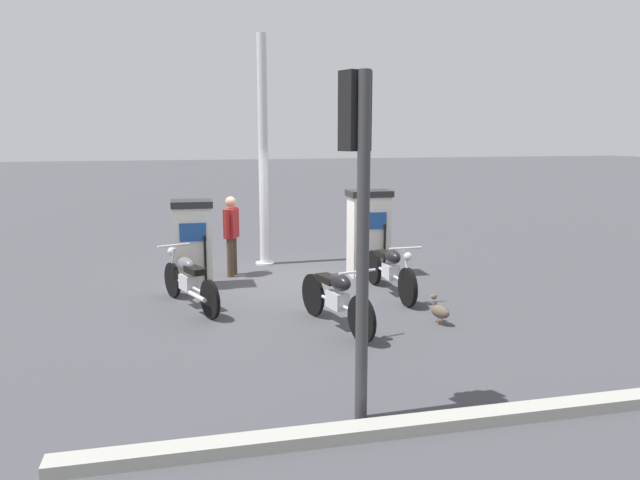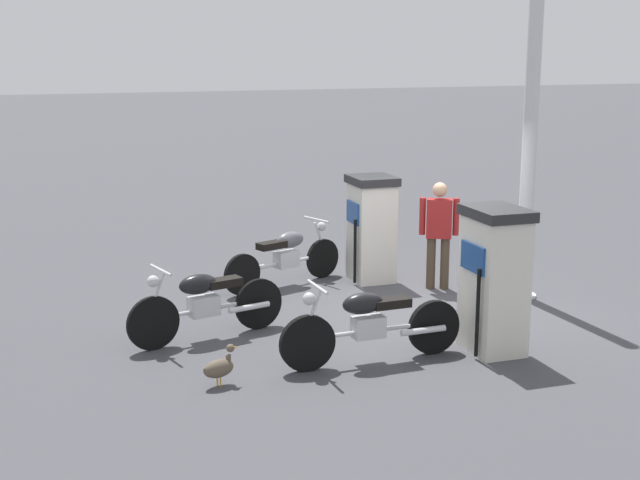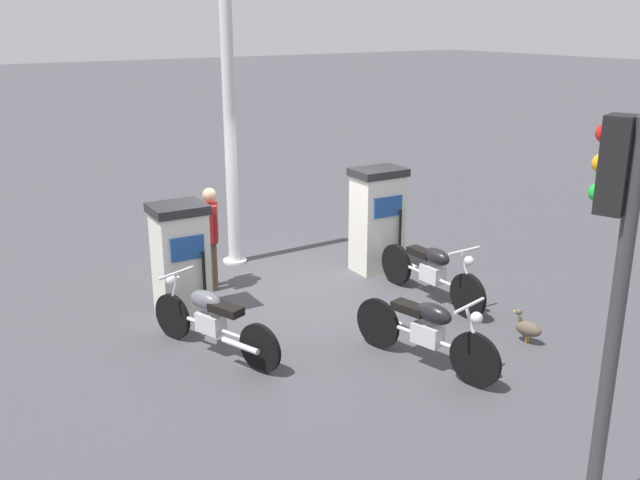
# 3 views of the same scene
# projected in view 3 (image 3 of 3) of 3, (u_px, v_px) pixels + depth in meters

# --- Properties ---
(ground_plane) EXTENTS (120.00, 120.00, 0.00)m
(ground_plane) POSITION_uv_depth(u_px,v_px,m) (291.00, 292.00, 10.68)
(ground_plane) COLOR #424247
(fuel_pump_near) EXTENTS (0.70, 0.76, 1.59)m
(fuel_pump_near) POSITION_uv_depth(u_px,v_px,m) (181.00, 260.00, 9.63)
(fuel_pump_near) COLOR silver
(fuel_pump_near) RESTS_ON ground
(fuel_pump_far) EXTENTS (0.67, 0.85, 1.69)m
(fuel_pump_far) POSITION_uv_depth(u_px,v_px,m) (377.00, 219.00, 11.38)
(fuel_pump_far) COLOR silver
(fuel_pump_far) RESTS_ON ground
(motorcycle_near_pump) EXTENTS (2.01, 0.86, 0.94)m
(motorcycle_near_pump) POSITION_uv_depth(u_px,v_px,m) (211.00, 319.00, 8.60)
(motorcycle_near_pump) COLOR black
(motorcycle_near_pump) RESTS_ON ground
(motorcycle_far_pump) EXTENTS (2.18, 0.56, 0.95)m
(motorcycle_far_pump) POSITION_uv_depth(u_px,v_px,m) (432.00, 271.00, 10.24)
(motorcycle_far_pump) COLOR black
(motorcycle_far_pump) RESTS_ON ground
(motorcycle_extra) EXTENTS (2.02, 0.65, 0.96)m
(motorcycle_extra) POSITION_uv_depth(u_px,v_px,m) (427.00, 329.00, 8.27)
(motorcycle_extra) COLOR black
(motorcycle_extra) RESTS_ON ground
(attendant_person) EXTENTS (0.55, 0.34, 1.57)m
(attendant_person) POSITION_uv_depth(u_px,v_px,m) (211.00, 232.00, 10.58)
(attendant_person) COLOR #473828
(attendant_person) RESTS_ON ground
(wandering_duck) EXTENTS (0.42, 0.26, 0.43)m
(wandering_duck) POSITION_uv_depth(u_px,v_px,m) (528.00, 328.00, 8.95)
(wandering_duck) COLOR brown
(wandering_duck) RESTS_ON ground
(roadside_traffic_light) EXTENTS (0.40, 0.29, 3.31)m
(roadside_traffic_light) POSITION_uv_depth(u_px,v_px,m) (614.00, 254.00, 5.26)
(roadside_traffic_light) COLOR #38383A
(roadside_traffic_light) RESTS_ON ground
(canopy_support_pole) EXTENTS (0.40, 0.40, 4.78)m
(canopy_support_pole) POSITION_uv_depth(u_px,v_px,m) (230.00, 125.00, 11.30)
(canopy_support_pole) COLOR silver
(canopy_support_pole) RESTS_ON ground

